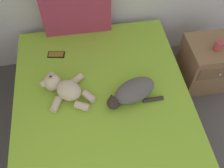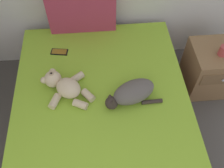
# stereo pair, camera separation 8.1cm
# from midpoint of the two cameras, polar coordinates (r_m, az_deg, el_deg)

# --- Properties ---
(bed) EXTENTS (1.44, 2.00, 0.52)m
(bed) POSITION_cam_midpoint_polar(r_m,az_deg,el_deg) (2.15, -0.87, -9.64)
(bed) COLOR olive
(bed) RESTS_ON ground_plane
(patterned_cushion) EXTENTS (0.61, 0.10, 0.47)m
(patterned_cushion) POSITION_cam_midpoint_polar(r_m,az_deg,el_deg) (2.37, -5.89, 16.52)
(patterned_cushion) COLOR #A5334C
(patterned_cushion) RESTS_ON bed
(cat) EXTENTS (0.44, 0.30, 0.15)m
(cat) POSITION_cam_midpoint_polar(r_m,az_deg,el_deg) (1.93, 5.64, -2.04)
(cat) COLOR #59514C
(cat) RESTS_ON bed
(teddy_bear) EXTENTS (0.42, 0.38, 0.15)m
(teddy_bear) POSITION_cam_midpoint_polar(r_m,az_deg,el_deg) (2.00, -9.63, -0.44)
(teddy_bear) COLOR beige
(teddy_bear) RESTS_ON bed
(cell_phone) EXTENTS (0.16, 0.10, 0.01)m
(cell_phone) POSITION_cam_midpoint_polar(r_m,az_deg,el_deg) (2.32, -10.81, 7.11)
(cell_phone) COLOR black
(cell_phone) RESTS_ON bed
(nightstand) EXTENTS (0.46, 0.45, 0.51)m
(nightstand) POSITION_cam_midpoint_polar(r_m,az_deg,el_deg) (2.70, 22.25, 3.19)
(nightstand) COLOR olive
(nightstand) RESTS_ON ground_plane
(mug) EXTENTS (0.12, 0.08, 0.09)m
(mug) POSITION_cam_midpoint_polar(r_m,az_deg,el_deg) (2.47, 24.79, 6.83)
(mug) COLOR #B23F3F
(mug) RESTS_ON nightstand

